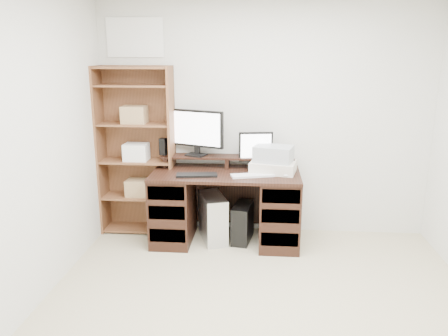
# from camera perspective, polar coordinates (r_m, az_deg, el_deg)

# --- Properties ---
(room) EXTENTS (3.54, 4.04, 2.54)m
(room) POSITION_cam_1_polar(r_m,az_deg,el_deg) (2.71, 5.32, 0.29)
(room) COLOR #BAAE8A
(room) RESTS_ON ground
(desk) EXTENTS (1.50, 0.70, 0.75)m
(desk) POSITION_cam_1_polar(r_m,az_deg,el_deg) (4.55, 0.23, -4.93)
(desk) COLOR black
(desk) RESTS_ON ground
(riser_shelf) EXTENTS (1.40, 0.22, 0.12)m
(riser_shelf) POSITION_cam_1_polar(r_m,az_deg,el_deg) (4.62, 0.44, 1.25)
(riser_shelf) COLOR black
(riser_shelf) RESTS_ON desk
(monitor_wide) EXTENTS (0.58, 0.25, 0.48)m
(monitor_wide) POSITION_cam_1_polar(r_m,az_deg,el_deg) (4.60, -3.58, 4.94)
(monitor_wide) COLOR black
(monitor_wide) RESTS_ON riser_shelf
(monitor_small) EXTENTS (0.35, 0.15, 0.39)m
(monitor_small) POSITION_cam_1_polar(r_m,az_deg,el_deg) (4.55, 4.16, 2.51)
(monitor_small) COLOR black
(monitor_small) RESTS_ON desk
(speaker) EXTENTS (0.09, 0.09, 0.18)m
(speaker) POSITION_cam_1_polar(r_m,az_deg,el_deg) (4.70, -7.90, 2.81)
(speaker) COLOR black
(speaker) RESTS_ON riser_shelf
(keyboard_black) EXTENTS (0.42, 0.19, 0.02)m
(keyboard_black) POSITION_cam_1_polar(r_m,az_deg,el_deg) (4.30, -3.58, -0.93)
(keyboard_black) COLOR black
(keyboard_black) RESTS_ON desk
(keyboard_white) EXTENTS (0.44, 0.23, 0.02)m
(keyboard_white) POSITION_cam_1_polar(r_m,az_deg,el_deg) (4.30, 3.75, -0.96)
(keyboard_white) COLOR silver
(keyboard_white) RESTS_ON desk
(mouse) EXTENTS (0.11, 0.09, 0.04)m
(mouse) POSITION_cam_1_polar(r_m,az_deg,el_deg) (4.31, 8.22, -0.92)
(mouse) COLOR white
(mouse) RESTS_ON desk
(printer) EXTENTS (0.50, 0.41, 0.11)m
(printer) POSITION_cam_1_polar(r_m,az_deg,el_deg) (4.46, 6.44, 0.17)
(printer) COLOR beige
(printer) RESTS_ON desk
(basket) EXTENTS (0.43, 0.36, 0.16)m
(basket) POSITION_cam_1_polar(r_m,az_deg,el_deg) (4.43, 6.49, 1.86)
(basket) COLOR #A0A5AB
(basket) RESTS_ON printer
(tower_silver) EXTENTS (0.37, 0.53, 0.49)m
(tower_silver) POSITION_cam_1_polar(r_m,az_deg,el_deg) (4.63, -1.47, -6.48)
(tower_silver) COLOR silver
(tower_silver) RESTS_ON ground
(tower_black) EXTENTS (0.23, 0.42, 0.40)m
(tower_black) POSITION_cam_1_polar(r_m,az_deg,el_deg) (4.62, 2.44, -7.13)
(tower_black) COLOR black
(tower_black) RESTS_ON ground
(bookshelf) EXTENTS (0.80, 0.30, 1.80)m
(bookshelf) POSITION_cam_1_polar(r_m,az_deg,el_deg) (4.78, -11.30, 2.35)
(bookshelf) COLOR brown
(bookshelf) RESTS_ON ground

